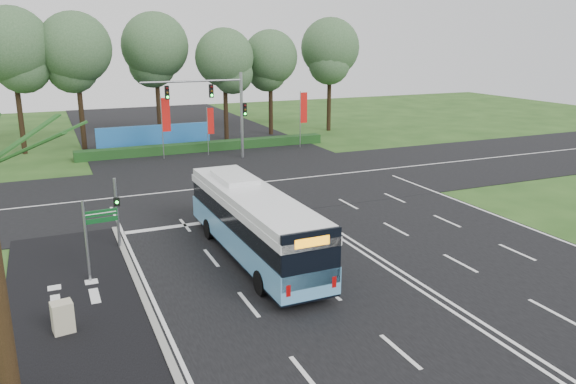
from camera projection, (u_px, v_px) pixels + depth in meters
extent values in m
plane|color=#234517|center=(340.00, 239.00, 27.88)|extent=(120.00, 120.00, 0.00)
cube|color=black|center=(340.00, 238.00, 27.87)|extent=(20.00, 120.00, 0.04)
cube|color=black|center=(256.00, 183.00, 38.48)|extent=(120.00, 14.00, 0.05)
cube|color=black|center=(77.00, 311.00, 20.40)|extent=(5.00, 18.00, 0.06)
cube|color=gray|center=(144.00, 299.00, 21.32)|extent=(0.25, 18.00, 0.12)
cube|color=#5A9FD1|center=(254.00, 236.00, 25.19)|extent=(2.59, 11.65, 1.06)
cube|color=black|center=(254.00, 246.00, 25.31)|extent=(2.56, 11.59, 0.29)
cube|color=black|center=(253.00, 216.00, 24.93)|extent=(2.49, 11.47, 0.92)
cube|color=white|center=(253.00, 203.00, 24.78)|extent=(2.59, 11.65, 0.34)
cube|color=white|center=(253.00, 196.00, 24.69)|extent=(2.53, 11.18, 0.34)
cube|color=white|center=(235.00, 177.00, 26.73)|extent=(1.59, 2.93, 0.24)
cube|color=black|center=(311.00, 259.00, 19.87)|extent=(2.35, 0.15, 2.13)
cube|color=orange|center=(312.00, 242.00, 19.66)|extent=(1.36, 0.08, 0.34)
cylinder|color=black|center=(209.00, 229.00, 27.77)|extent=(0.29, 1.01, 1.01)
cylinder|color=black|center=(251.00, 223.00, 28.67)|extent=(0.29, 1.01, 1.01)
cylinder|color=black|center=(261.00, 283.00, 21.65)|extent=(0.29, 1.01, 1.01)
cylinder|color=black|center=(313.00, 273.00, 22.55)|extent=(0.29, 1.01, 1.01)
cylinder|color=gray|center=(117.00, 214.00, 26.14)|extent=(0.14, 0.14, 3.43)
cube|color=black|center=(117.00, 202.00, 25.82)|extent=(0.30, 0.22, 0.39)
sphere|color=#19F233|center=(117.00, 202.00, 25.73)|extent=(0.14, 0.14, 0.14)
cylinder|color=gray|center=(87.00, 242.00, 22.49)|extent=(0.10, 0.10, 3.46)
cube|color=#0C441A|center=(101.00, 213.00, 22.49)|extent=(1.30, 0.19, 0.26)
cube|color=#0C441A|center=(101.00, 220.00, 22.57)|extent=(1.30, 0.19, 0.19)
cube|color=white|center=(101.00, 213.00, 22.46)|extent=(1.21, 0.13, 0.03)
cube|color=#BFB79A|center=(63.00, 318.00, 18.81)|extent=(0.75, 0.66, 1.13)
cylinder|color=gray|center=(162.00, 128.00, 45.55)|extent=(0.08, 0.08, 5.11)
cube|color=red|center=(166.00, 115.00, 45.43)|extent=(0.68, 0.09, 2.72)
cylinder|color=gray|center=(208.00, 131.00, 47.16)|extent=(0.06, 0.06, 4.10)
cube|color=red|center=(211.00, 121.00, 47.06)|extent=(0.55, 0.07, 2.19)
cylinder|color=gray|center=(300.00, 120.00, 50.31)|extent=(0.08, 0.08, 5.09)
cube|color=red|center=(304.00, 108.00, 50.21)|extent=(0.68, 0.11, 2.71)
cylinder|color=gray|center=(242.00, 116.00, 45.84)|extent=(0.24, 0.24, 7.00)
cylinder|color=gray|center=(192.00, 81.00, 43.53)|extent=(8.00, 0.16, 0.16)
cube|color=black|center=(211.00, 91.00, 44.32)|extent=(0.32, 0.28, 1.05)
cube|color=black|center=(167.00, 93.00, 42.97)|extent=(0.32, 0.28, 1.05)
cube|color=black|center=(244.00, 110.00, 45.81)|extent=(0.32, 0.28, 1.05)
cube|color=#183D16|center=(206.00, 147.00, 49.43)|extent=(22.00, 1.20, 0.80)
cube|color=#2065B2|center=(155.00, 137.00, 49.91)|extent=(10.00, 0.30, 2.20)
cylinder|color=black|center=(19.00, 103.00, 47.29)|extent=(0.44, 0.44, 8.62)
sphere|color=#30502F|center=(11.00, 45.00, 46.03)|extent=(6.35, 6.35, 6.35)
cylinder|color=black|center=(80.00, 102.00, 49.20)|extent=(0.44, 0.44, 8.38)
sphere|color=#30502F|center=(75.00, 48.00, 47.97)|extent=(6.18, 6.18, 6.18)
cylinder|color=black|center=(158.00, 96.00, 53.79)|extent=(0.44, 0.44, 8.49)
sphere|color=#30502F|center=(155.00, 46.00, 52.55)|extent=(6.26, 6.26, 6.26)
cylinder|color=black|center=(226.00, 102.00, 53.95)|extent=(0.44, 0.44, 7.48)
sphere|color=#30502F|center=(224.00, 57.00, 52.85)|extent=(5.51, 5.51, 5.51)
cylinder|color=black|center=(271.00, 98.00, 57.09)|extent=(0.44, 0.44, 7.40)
sphere|color=#30502F|center=(270.00, 57.00, 56.01)|extent=(5.45, 5.45, 5.45)
cylinder|color=black|center=(329.00, 92.00, 59.54)|extent=(0.44, 0.44, 8.28)
sphere|color=#30502F|center=(330.00, 47.00, 58.33)|extent=(6.10, 6.10, 6.10)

